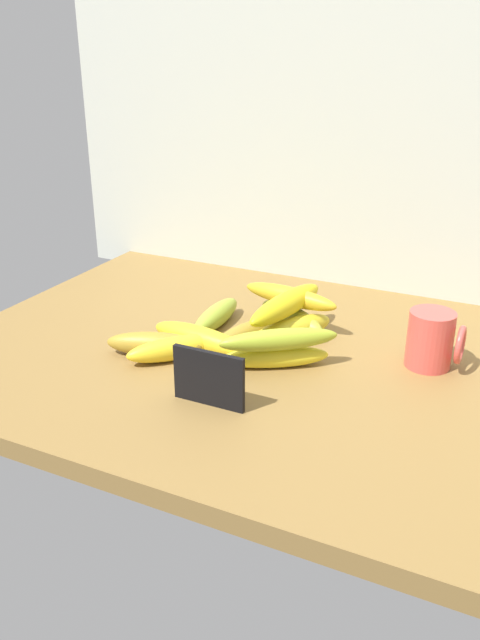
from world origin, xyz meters
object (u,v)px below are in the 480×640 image
Objects in this scene: banana_6 at (200,339)px; banana_7 at (292,330)px; coffee_mug at (432,340)px; banana_5 at (155,344)px; banana_3 at (176,348)px; banana_2 at (291,317)px; banana_1 at (246,334)px; banana_8 at (290,296)px; banana_10 at (279,340)px; banana_0 at (275,357)px; banana_9 at (286,304)px; chalkboard_sign at (209,380)px; banana_4 at (216,316)px.

banana_6 and banana_7 have the same top height.
coffee_mug reaches higher than banana_5.
banana_2 is at bearing 57.41° from banana_3.
banana_1 is at bearing -169.43° from coffee_mug.
banana_1 is at bearing -112.27° from banana_8.
banana_8 is (15.85, 20.15, 4.06)cm from banana_5.
banana_1 is 15.70cm from banana_5.
banana_7 is at bearing 100.09° from banana_10.
banana_1 is 0.94× the size of banana_5.
coffee_mug is 30.53cm from banana_1.
banana_2 is 16.47cm from banana_10.
banana_7 is (14.66, 14.38, 0.24)cm from banana_3.
banana_6 is at bearing 40.03° from banana_5.
banana_9 is at bearing 102.95° from banana_0.
chalkboard_sign is 0.67× the size of banana_2.
banana_3 reaches higher than banana_0.
banana_5 is at bearing -166.03° from banana_0.
chalkboard_sign is 30.08cm from banana_8.
banana_2 is 23.22cm from banana_3.
coffee_mug reaches higher than banana_7.
banana_4 is (-11.96, 25.08, -1.88)cm from chalkboard_sign.
banana_9 is (-1.49, 0.81, 4.27)cm from banana_7.
banana_10 is at bearing -33.17° from banana_4.
coffee_mug reaches higher than banana_1.
banana_5 reaches higher than banana_0.
banana_4 is at bearing -178.64° from banana_9.
banana_4 is at bearing -159.80° from banana_2.
banana_1 is 8.07cm from banana_6.
banana_9 is (-2.47, 10.73, 4.72)cm from banana_0.
banana_0 is 19.02cm from banana_4.
banana_2 is 0.85× the size of banana_6.
banana_2 is at bearing 104.39° from banana_10.
banana_7 is at bearing 95.65° from banana_0.
banana_0 is at bearing -33.20° from banana_4.
chalkboard_sign is 15.34cm from banana_0.
chalkboard_sign reaches higher than banana_0.
coffee_mug reaches higher than banana_4.
banana_0 is at bearing -84.35° from banana_7.
banana_5 is (-3.48, -15.24, 0.09)cm from banana_4.
banana_0 is 1.07× the size of banana_2.
banana_5 is at bearing -168.13° from banana_10.
banana_9 is at bearing 151.53° from banana_7.
banana_7 is at bearing 83.12° from chalkboard_sign.
chalkboard_sign is 0.63× the size of banana_0.
banana_8 is at bearing 115.46° from banana_7.
banana_3 is 17.29cm from banana_10.
banana_4 is (-0.27, 14.86, 0.01)cm from banana_3.
banana_3 is at bearing -114.79° from banana_6.
banana_1 is (-29.90, -5.58, -2.67)cm from coffee_mug.
banana_4 is 14.94cm from banana_7.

